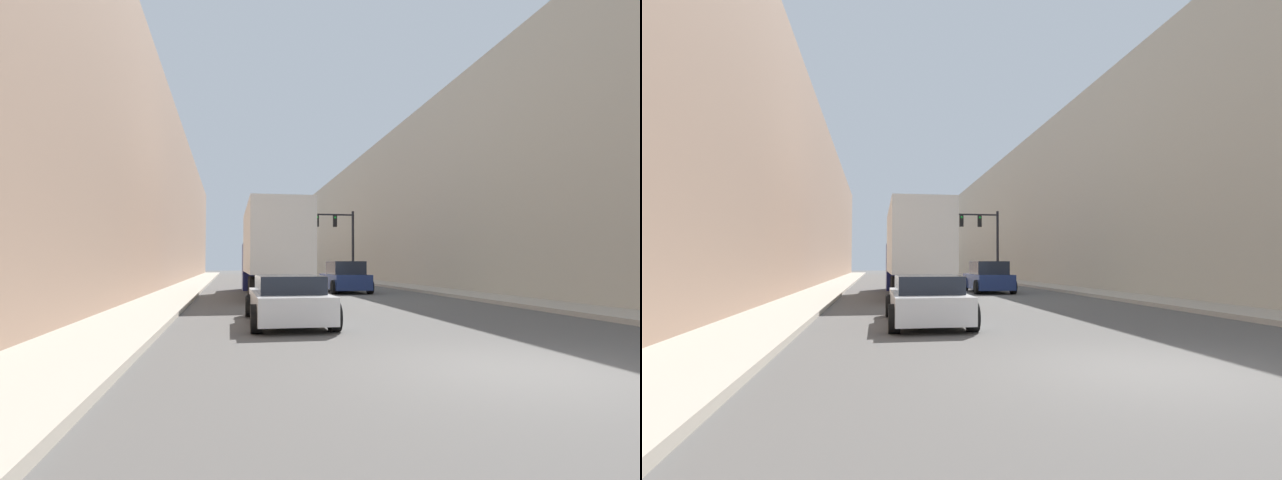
% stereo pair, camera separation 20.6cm
% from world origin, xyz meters
% --- Properties ---
extents(ground_plane, '(200.00, 200.00, 0.00)m').
position_xyz_m(ground_plane, '(0.00, 0.00, 0.00)').
color(ground_plane, '#565451').
extents(sidewalk_right, '(2.10, 80.00, 0.15)m').
position_xyz_m(sidewalk_right, '(6.64, 30.00, 0.07)').
color(sidewalk_right, '#B2A899').
rests_on(sidewalk_right, ground).
extents(sidewalk_left, '(2.10, 80.00, 0.15)m').
position_xyz_m(sidewalk_left, '(-6.64, 30.00, 0.07)').
color(sidewalk_left, '#B2A899').
rests_on(sidewalk_left, ground).
extents(building_right, '(6.00, 80.00, 11.46)m').
position_xyz_m(building_right, '(10.69, 30.00, 5.73)').
color(building_right, '#BCB29E').
rests_on(building_right, ground).
extents(building_left, '(6.00, 80.00, 11.75)m').
position_xyz_m(building_left, '(-10.69, 30.00, 5.87)').
color(building_left, '#997A66').
rests_on(building_left, ground).
extents(semi_truck, '(2.48, 11.91, 4.09)m').
position_xyz_m(semi_truck, '(-2.18, 17.58, 2.28)').
color(semi_truck, silver).
rests_on(semi_truck, ground).
extents(sedan_car, '(1.99, 4.71, 1.22)m').
position_xyz_m(sedan_car, '(-2.71, 6.17, 0.60)').
color(sedan_car, silver).
rests_on(sedan_car, ground).
extents(suv_car, '(2.09, 4.60, 1.63)m').
position_xyz_m(suv_car, '(1.82, 19.18, 0.77)').
color(suv_car, navy).
rests_on(suv_car, ground).
extents(traffic_signal_gantry, '(5.90, 0.35, 5.65)m').
position_xyz_m(traffic_signal_gantry, '(3.80, 31.76, 4.05)').
color(traffic_signal_gantry, black).
rests_on(traffic_signal_gantry, ground).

